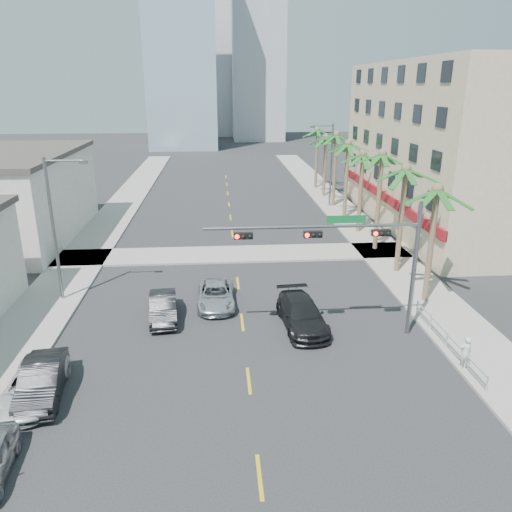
{
  "coord_description": "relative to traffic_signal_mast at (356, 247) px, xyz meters",
  "views": [
    {
      "loc": [
        -1.19,
        -15.89,
        12.98
      ],
      "look_at": [
        0.91,
        11.51,
        3.5
      ],
      "focal_mm": 35.0,
      "sensor_mm": 36.0,
      "label": 1
    }
  ],
  "objects": [
    {
      "name": "car_lane_center",
      "position": [
        -7.28,
        4.58,
        -4.39
      ],
      "size": [
        2.24,
        4.82,
        1.33
      ],
      "primitive_type": "imported",
      "rotation": [
        0.0,
        0.0,
        0.01
      ],
      "color": "silver",
      "rests_on": "ground"
    },
    {
      "name": "palm_tree_0",
      "position": [
        5.82,
        4.05,
        2.02
      ],
      "size": [
        4.8,
        4.8,
        7.8
      ],
      "color": "brown",
      "rests_on": "ground"
    },
    {
      "name": "palm_tree_1",
      "position": [
        5.82,
        9.25,
        2.37
      ],
      "size": [
        4.8,
        4.8,
        8.16
      ],
      "color": "brown",
      "rests_on": "ground"
    },
    {
      "name": "palm_tree_4",
      "position": [
        5.82,
        24.85,
        2.37
      ],
      "size": [
        4.8,
        4.8,
        8.16
      ],
      "color": "brown",
      "rests_on": "ground"
    },
    {
      "name": "palm_tree_7",
      "position": [
        5.82,
        40.45,
        2.37
      ],
      "size": [
        4.8,
        4.8,
        8.16
      ],
      "color": "brown",
      "rests_on": "ground"
    },
    {
      "name": "streetlight_left",
      "position": [
        -16.78,
        6.05,
        -0.0
      ],
      "size": [
        2.55,
        0.25,
        9.0
      ],
      "color": "slate",
      "rests_on": "ground"
    },
    {
      "name": "sidewalk_cross",
      "position": [
        -5.78,
        14.05,
        -4.99
      ],
      "size": [
        80.0,
        4.0,
        0.15
      ],
      "primitive_type": "cube",
      "color": "gray",
      "rests_on": "ground"
    },
    {
      "name": "sidewalk_right",
      "position": [
        6.22,
        12.05,
        -4.99
      ],
      "size": [
        4.0,
        120.0,
        0.15
      ],
      "primitive_type": "cube",
      "color": "gray",
      "rests_on": "ground"
    },
    {
      "name": "streetlight_right",
      "position": [
        5.21,
        30.05,
        -0.0
      ],
      "size": [
        2.55,
        0.25,
        9.0
      ],
      "color": "slate",
      "rests_on": "ground"
    },
    {
      "name": "tower_far_right",
      "position": [
        3.22,
        102.05,
        24.94
      ],
      "size": [
        12.0,
        12.0,
        60.0
      ],
      "primitive_type": "cube",
      "color": "#ADADB2",
      "rests_on": "ground"
    },
    {
      "name": "ground",
      "position": [
        -5.78,
        -7.95,
        -5.06
      ],
      "size": [
        260.0,
        260.0,
        0.0
      ],
      "primitive_type": "plane",
      "color": "#262628",
      "rests_on": "ground"
    },
    {
      "name": "car_lane_right",
      "position": [
        -2.47,
        1.24,
        -4.28
      ],
      "size": [
        2.63,
        5.58,
        1.57
      ],
      "primitive_type": "imported",
      "rotation": [
        0.0,
        0.0,
        0.08
      ],
      "color": "black",
      "rests_on": "ground"
    },
    {
      "name": "sidewalk_left",
      "position": [
        -17.78,
        12.05,
        -4.99
      ],
      "size": [
        4.0,
        120.0,
        0.15
      ],
      "primitive_type": "cube",
      "color": "gray",
      "rests_on": "ground"
    },
    {
      "name": "tower_far_center",
      "position": [
        -8.78,
        117.05,
        15.94
      ],
      "size": [
        16.0,
        16.0,
        42.0
      ],
      "primitive_type": "cube",
      "color": "#ADADB2",
      "rests_on": "ground"
    },
    {
      "name": "palm_tree_6",
      "position": [
        5.82,
        35.25,
        2.02
      ],
      "size": [
        4.8,
        4.8,
        7.8
      ],
      "color": "brown",
      "rests_on": "ground"
    },
    {
      "name": "tower_far_left",
      "position": [
        -13.78,
        87.05,
        18.94
      ],
      "size": [
        14.0,
        14.0,
        48.0
      ],
      "primitive_type": "cube",
      "color": "#99B2C6",
      "rests_on": "ground"
    },
    {
      "name": "traffic_signal_mast",
      "position": [
        0.0,
        0.0,
        0.0
      ],
      "size": [
        11.12,
        0.54,
        7.2
      ],
      "color": "slate",
      "rests_on": "ground"
    },
    {
      "name": "car_parked_far",
      "position": [
        -15.18,
        -4.65,
        -4.4
      ],
      "size": [
        2.27,
        4.78,
        1.32
      ],
      "primitive_type": "imported",
      "rotation": [
        0.0,
        0.0,
        0.02
      ],
      "color": "silver",
      "rests_on": "ground"
    },
    {
      "name": "pedestrian",
      "position": [
        4.52,
        -3.85,
        -4.1
      ],
      "size": [
        0.62,
        0.43,
        1.62
      ],
      "primitive_type": "imported",
      "rotation": [
        0.0,
        0.0,
        3.21
      ],
      "color": "silver",
      "rests_on": "sidewalk_right"
    },
    {
      "name": "building_left_far",
      "position": [
        -25.28,
        20.05,
        -1.46
      ],
      "size": [
        11.0,
        18.0,
        7.2
      ],
      "primitive_type": "cube",
      "color": "beige",
      "rests_on": "ground"
    },
    {
      "name": "guardrail",
      "position": [
        4.52,
        -1.95,
        -4.39
      ],
      "size": [
        0.08,
        8.08,
        1.0
      ],
      "color": "silver",
      "rests_on": "ground"
    },
    {
      "name": "car_lane_left",
      "position": [
        -10.34,
        2.87,
        -4.34
      ],
      "size": [
        1.98,
        4.52,
        1.44
      ],
      "primitive_type": "imported",
      "rotation": [
        0.0,
        0.0,
        0.1
      ],
      "color": "black",
      "rests_on": "ground"
    },
    {
      "name": "car_parked_mid",
      "position": [
        -14.84,
        -4.45,
        -4.29
      ],
      "size": [
        2.24,
        4.88,
        1.55
      ],
      "primitive_type": "imported",
      "rotation": [
        0.0,
        0.0,
        0.13
      ],
      "color": "black",
      "rests_on": "ground"
    },
    {
      "name": "palm_tree_2",
      "position": [
        5.82,
        14.45,
        2.72
      ],
      "size": [
        4.8,
        4.8,
        8.52
      ],
      "color": "brown",
      "rests_on": "ground"
    },
    {
      "name": "palm_tree_3",
      "position": [
        5.82,
        19.65,
        2.02
      ],
      "size": [
        4.8,
        4.8,
        7.8
      ],
      "color": "brown",
      "rests_on": "ground"
    },
    {
      "name": "building_right",
      "position": [
        16.21,
        22.05,
        2.43
      ],
      "size": [
        15.25,
        28.0,
        15.0
      ],
      "color": "tan",
      "rests_on": "ground"
    },
    {
      "name": "palm_tree_5",
      "position": [
        5.82,
        30.05,
        2.72
      ],
      "size": [
        4.8,
        4.8,
        8.52
      ],
      "color": "brown",
      "rests_on": "ground"
    }
  ]
}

